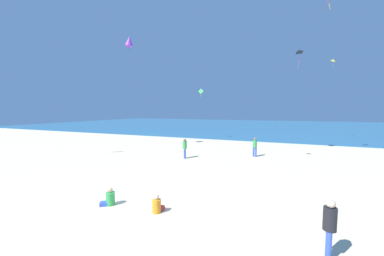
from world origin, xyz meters
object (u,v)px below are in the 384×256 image
person_3 (255,146)px  person_4 (109,199)px  person_0 (185,147)px  kite_yellow (334,60)px  person_1 (330,225)px  kite_purple (129,41)px  person_2 (157,206)px  kite_green (201,91)px  kite_black (299,51)px

person_3 → person_4: person_3 is taller
person_0 → kite_yellow: kite_yellow is taller
person_1 → kite_purple: 21.83m
person_2 → person_3: bearing=-8.9°
person_4 → kite_green: bearing=-116.4°
person_0 → person_4: person_0 is taller
person_1 → person_2: size_ratio=2.27×
person_4 → kite_yellow: bearing=-151.5°
kite_yellow → kite_black: (-4.80, -11.31, -1.16)m
person_1 → kite_yellow: 28.76m
kite_green → kite_yellow: bearing=19.4°
person_0 → kite_green: (-2.68, 11.26, 5.58)m
person_0 → kite_green: kite_green is taller
person_2 → kite_yellow: (10.53, 26.13, 10.17)m
person_2 → kite_yellow: kite_yellow is taller
person_1 → kite_green: 24.54m
kite_yellow → kite_purple: kite_purple is taller
person_1 → person_4: (-7.92, 0.38, -0.68)m
person_4 → kite_yellow: kite_yellow is taller
person_0 → kite_green: 12.85m
person_3 → kite_green: (-8.03, 8.35, 5.58)m
kite_purple → kite_green: (4.24, 9.41, -4.37)m
kite_purple → kite_black: size_ratio=1.00×
person_1 → kite_purple: bearing=153.1°
kite_purple → kite_green: kite_purple is taller
person_2 → kite_black: size_ratio=0.43×
person_1 → kite_yellow: (4.82, 26.72, 9.47)m
kite_purple → kite_black: bearing=13.6°
kite_yellow → kite_purple: size_ratio=0.64×
person_2 → kite_black: kite_black is taller
kite_green → person_0: bearing=-76.6°
kite_purple → person_2: bearing=-48.3°
kite_green → kite_black: kite_black is taller
person_2 → person_4: 2.22m
kite_green → person_1: bearing=-61.7°
person_2 → person_3: size_ratio=0.44×
person_1 → kite_purple: kite_purple is taller
person_1 → kite_green: (-11.32, 21.04, 5.58)m
person_2 → kite_purple: kite_purple is taller
person_2 → kite_purple: 18.23m
person_3 → kite_black: bearing=128.9°
person_4 → kite_purple: (-7.64, 11.26, 10.63)m
person_4 → person_2: bearing=149.8°
person_3 → kite_green: size_ratio=1.53×
kite_black → person_3: bearing=-140.6°
kite_black → person_1: bearing=-90.1°
person_1 → person_0: bearing=141.4°
kite_purple → kite_yellow: bearing=36.5°
person_0 → kite_green: size_ratio=1.53×
person_0 → person_1: size_ratio=1.00×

